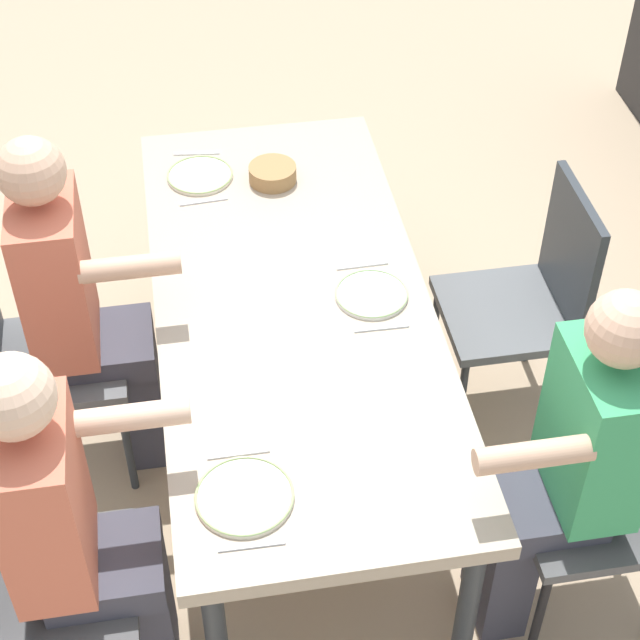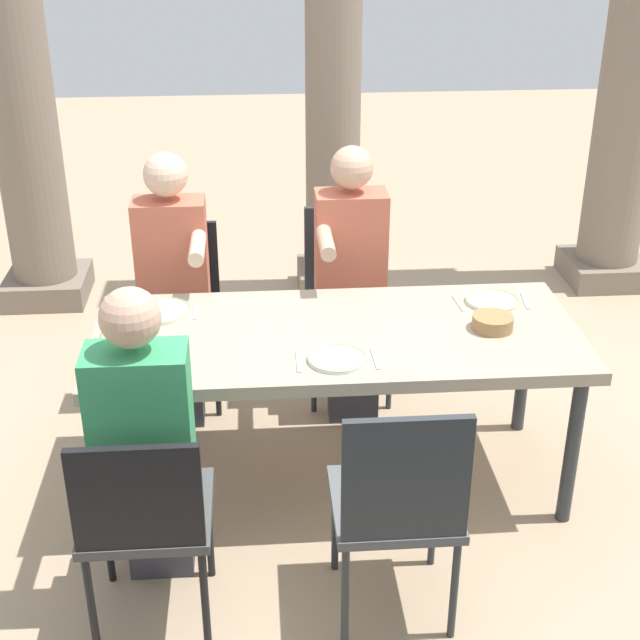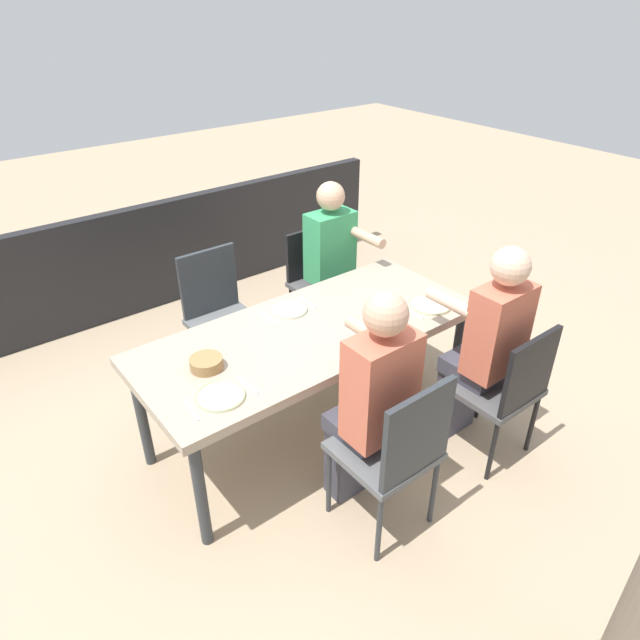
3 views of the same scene
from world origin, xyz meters
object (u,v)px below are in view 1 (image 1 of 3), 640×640
Objects in this scene: chair_mid_north at (29,347)px; chair_west_north at (21,577)px; chair_mid_south at (531,294)px; plate_0 at (245,496)px; bread_basket at (273,174)px; plate_2 at (200,175)px; dining_table at (293,315)px; plate_1 at (372,294)px; chair_west_south at (620,493)px; diner_guest_third at (76,525)px; diner_man_white at (81,304)px; diner_woman_green at (567,464)px.

chair_west_north is at bearing -179.77° from chair_mid_north.
plate_0 is (-0.87, 1.09, 0.23)m from chair_mid_south.
chair_mid_south is at bearing -121.76° from bread_basket.
plate_2 is (1.43, -0.62, 0.24)m from chair_west_north.
dining_table is at bearing 98.78° from chair_mid_south.
plate_1 is at bearing -146.82° from plate_2.
diner_guest_third is (0.00, 1.52, 0.19)m from chair_west_south.
bread_basket reaches higher than plate_2.
diner_guest_third is at bearing 87.59° from plate_0.
diner_guest_third is at bearing 119.23° from chair_mid_south.
diner_guest_third is 1.16m from plate_1.
bread_basket is at bearing -59.72° from chair_mid_north.
dining_table is 0.88m from chair_mid_south.
plate_0 and plate_2 have the same top height.
diner_man_white is (-0.00, -0.20, 0.16)m from chair_mid_north.
chair_west_south reaches higher than plate_1.
chair_west_south is 5.09× the size of bread_basket.
diner_woman_green reaches higher than chair_west_south.
chair_mid_north is 3.65× the size of plate_0.
bread_basket is (0.51, -0.88, 0.23)m from chair_mid_north.
chair_west_north is 0.26m from diner_guest_third.
diner_woman_green is at bearing -89.19° from plate_0.
bread_basket is (1.39, -0.26, 0.02)m from plate_0.
chair_west_north is at bearing 89.88° from diner_woman_green.
diner_guest_third reaches higher than bread_basket.
diner_guest_third reaches higher than chair_mid_north.
diner_man_white is (0.13, 0.66, 0.03)m from dining_table.
chair_mid_north reaches higher than bread_basket.
bread_basket is (1.37, 0.63, 0.09)m from diner_woman_green.
plate_0 is 1.53× the size of bread_basket.
plate_2 is (0.58, 1.08, 0.23)m from chair_mid_south.
diner_guest_third reaches higher than plate_1.
chair_mid_south reaches higher than bread_basket.
chair_mid_north reaches higher than plate_0.
plate_0 is (-0.02, -0.44, 0.05)m from diner_guest_third.
plate_1 and plate_2 have the same top height.
chair_mid_south is (0.00, -1.71, -0.02)m from chair_mid_north.
chair_west_south is at bearing -139.68° from plate_1.
chair_mid_south is at bearing -81.22° from dining_table.
diner_woman_green reaches higher than chair_mid_south.
chair_west_south is 0.95m from plate_1.
chair_mid_south is 0.72× the size of diner_woman_green.
bread_basket reaches higher than plate_1.
diner_man_white is at bearing -1.16° from diner_guest_third.
bread_basket is at bearing -52.95° from diner_man_white.
bread_basket is at bearing 18.48° from plate_1.
dining_table is at bearing -101.09° from diner_man_white.
diner_guest_third is 1.54m from bread_basket.
chair_west_south is at bearing -89.09° from diner_woman_green.
diner_woman_green is 1.51m from bread_basket.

